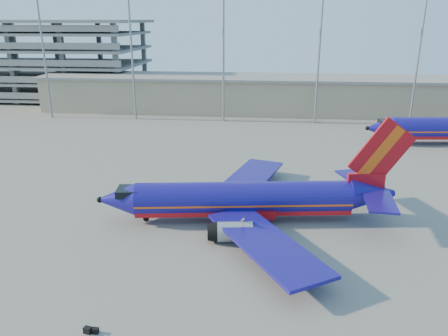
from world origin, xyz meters
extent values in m
plane|color=slate|center=(0.00, 0.00, 0.00)|extent=(220.00, 220.00, 0.00)
cube|color=gray|center=(10.00, 58.00, 4.00)|extent=(120.00, 15.00, 8.00)
cube|color=slate|center=(10.00, 58.00, 8.20)|extent=(122.00, 16.00, 0.60)
cube|color=slate|center=(-62.00, 74.00, 1.00)|extent=(60.00, 30.00, 0.70)
cube|color=slate|center=(-62.00, 74.00, 5.20)|extent=(60.00, 30.00, 0.70)
cube|color=slate|center=(-62.00, 74.00, 9.40)|extent=(60.00, 30.00, 0.70)
cube|color=slate|center=(-62.00, 74.00, 13.60)|extent=(60.00, 30.00, 0.70)
cube|color=slate|center=(-62.00, 74.00, 17.80)|extent=(60.00, 30.00, 0.70)
cube|color=slate|center=(-62.00, 74.00, 21.00)|extent=(62.00, 32.00, 0.80)
cube|color=slate|center=(-62.00, 87.00, 10.50)|extent=(1.20, 1.20, 21.00)
cylinder|color=gray|center=(-45.00, 46.00, 14.00)|extent=(0.44, 0.44, 28.00)
cylinder|color=gray|center=(-25.00, 46.00, 14.00)|extent=(0.44, 0.44, 28.00)
cylinder|color=gray|center=(-5.00, 46.00, 14.00)|extent=(0.44, 0.44, 28.00)
cylinder|color=gray|center=(15.00, 46.00, 14.00)|extent=(0.44, 0.44, 28.00)
cylinder|color=gray|center=(35.00, 46.00, 14.00)|extent=(0.44, 0.44, 28.00)
cylinder|color=navy|center=(2.32, -4.26, 2.66)|extent=(23.93, 6.76, 3.65)
cube|color=#AC0D15|center=(2.32, -4.26, 1.72)|extent=(23.84, 6.07, 1.28)
cube|color=#DB4F12|center=(2.32, -4.26, 2.41)|extent=(23.93, 6.80, 0.22)
cone|color=navy|center=(-11.46, -6.11, 2.66)|extent=(4.59, 4.16, 3.65)
cube|color=black|center=(-10.19, -5.94, 3.60)|extent=(2.68, 2.85, 0.79)
cone|color=navy|center=(16.58, -2.35, 3.01)|extent=(5.56, 4.30, 3.65)
cube|color=#AC0D15|center=(15.80, -2.45, 4.34)|extent=(4.17, 1.09, 2.17)
cube|color=#AC0D15|center=(17.16, -2.27, 7.79)|extent=(7.21, 1.27, 7.86)
cube|color=#DB4F12|center=(16.97, -2.30, 7.79)|extent=(4.83, 1.05, 6.17)
cube|color=navy|center=(15.74, 0.92, 3.55)|extent=(4.90, 6.93, 0.22)
cube|color=navy|center=(16.63, -5.72, 3.55)|extent=(3.43, 6.51, 0.22)
cube|color=navy|center=(2.63, 4.53, 1.77)|extent=(9.03, 16.05, 0.34)
cube|color=navy|center=(4.93, -12.66, 1.77)|extent=(12.21, 15.59, 0.34)
cube|color=#AC0D15|center=(2.80, -4.20, 1.33)|extent=(6.37, 4.60, 0.99)
cylinder|color=gray|center=(0.46, 0.66, 1.13)|extent=(3.79, 2.52, 2.07)
cylinder|color=gray|center=(1.83, -9.50, 1.13)|extent=(3.79, 2.52, 2.07)
cylinder|color=gray|center=(-8.43, -5.70, 0.54)|extent=(0.27, 0.27, 1.08)
cylinder|color=black|center=(-8.43, -5.70, 0.32)|extent=(0.66, 0.33, 0.63)
cylinder|color=black|center=(3.44, -1.52, 0.41)|extent=(0.89, 0.65, 0.83)
cylinder|color=black|center=(4.12, -6.60, 0.41)|extent=(0.89, 0.65, 0.83)
cone|color=navy|center=(24.75, 30.02, 2.92)|extent=(4.93, 4.45, 4.00)
cube|color=black|center=(26.14, 30.17, 3.95)|extent=(2.87, 3.06, 0.86)
cube|color=black|center=(-7.67, -24.16, 0.24)|extent=(0.63, 0.51, 0.47)
cube|color=black|center=(-7.11, -24.13, 0.22)|extent=(0.49, 0.34, 0.43)
camera|label=1|loc=(4.72, -48.98, 21.41)|focal=35.00mm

